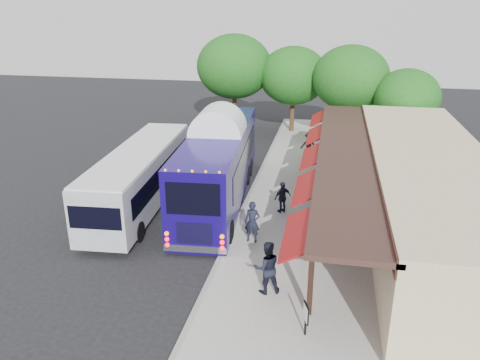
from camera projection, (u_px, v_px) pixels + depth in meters
The scene contains 15 objects.
ground at pixel (224, 249), 19.73m from camera, with size 90.00×90.00×0.00m, color black.
sidewalk at pixel (344, 218), 22.47m from camera, with size 10.00×40.00×0.15m, color #9E9B93.
curb at pixel (243, 210), 23.37m from camera, with size 0.20×40.00×0.16m, color gray.
station_shelter at pixel (423, 189), 21.23m from camera, with size 8.15×20.00×3.60m.
coach_bus at pixel (219, 162), 24.00m from camera, with size 3.56×12.56×3.97m.
city_bus at pixel (140, 175), 23.55m from camera, with size 3.19×11.23×2.98m.
ped_a at pixel (252, 222), 19.80m from camera, with size 0.66×0.43×1.81m, color black.
ped_b at pixel (267, 267), 16.23m from camera, with size 0.95×0.74×1.95m, color black.
ped_c at pixel (283, 197), 22.67m from camera, with size 0.92×0.38×1.57m, color black.
ped_d at pixel (309, 145), 30.79m from camera, with size 1.12×0.64×1.73m, color black.
sign_board at pixel (306, 314), 14.15m from camera, with size 0.20×0.48×1.09m.
tree_left at pixel (294, 76), 36.26m from camera, with size 5.30×5.30×6.78m.
tree_mid at pixel (351, 78), 33.74m from camera, with size 5.54×5.54×7.09m.
tree_right at pixel (407, 97), 31.78m from camera, with size 4.47×4.47×5.72m.
tree_far at pixel (234, 67), 37.10m from camera, with size 5.96×5.96×7.63m.
Camera 1 is at (4.06, -16.98, 9.68)m, focal length 35.00 mm.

